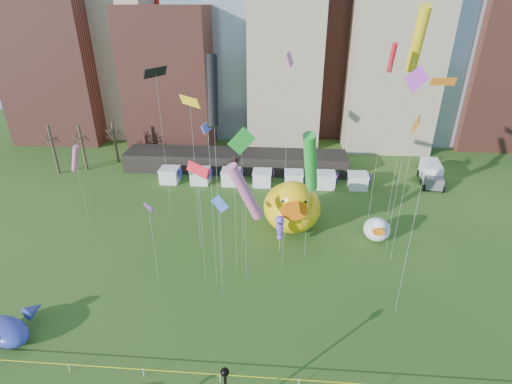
# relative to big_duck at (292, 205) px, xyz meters

# --- Properties ---
(ground) EXTENTS (160.00, 160.00, 0.00)m
(ground) POSITION_rel_big_duck_xyz_m (-5.56, -22.70, -3.51)
(ground) COLOR #224816
(ground) RESTS_ON ground
(skyline) EXTENTS (101.00, 23.00, 68.00)m
(skyline) POSITION_rel_big_duck_xyz_m (-3.31, 38.36, 17.93)
(skyline) COLOR brown
(skyline) RESTS_ON ground
(pavilion) EXTENTS (38.00, 6.00, 3.20)m
(pavilion) POSITION_rel_big_duck_xyz_m (-9.56, 19.30, -1.91)
(pavilion) COLOR black
(pavilion) RESTS_ON ground
(vendor_tents) EXTENTS (33.24, 2.80, 2.40)m
(vendor_tents) POSITION_rel_big_duck_xyz_m (-4.54, 13.30, -2.40)
(vendor_tents) COLOR white
(vendor_tents) RESTS_ON ground
(bare_trees) EXTENTS (8.44, 6.44, 8.50)m
(bare_trees) POSITION_rel_big_duck_xyz_m (-35.73, 17.84, 0.50)
(bare_trees) COLOR #382B21
(bare_trees) RESTS_ON ground
(caution_tape) EXTENTS (50.00, 0.06, 0.90)m
(caution_tape) POSITION_rel_big_duck_xyz_m (-5.56, -22.70, -2.83)
(caution_tape) COLOR white
(caution_tape) RESTS_ON ground
(big_duck) EXTENTS (7.46, 9.97, 7.64)m
(big_duck) POSITION_rel_big_duck_xyz_m (0.00, 0.00, 0.00)
(big_duck) COLOR yellow
(big_duck) RESTS_ON ground
(small_duck) EXTENTS (3.86, 4.71, 3.41)m
(small_duck) POSITION_rel_big_duck_xyz_m (10.37, -1.57, -1.94)
(small_duck) COLOR white
(small_duck) RESTS_ON ground
(seahorse_green) EXTENTS (1.82, 2.01, 6.55)m
(seahorse_green) POSITION_rel_big_duck_xyz_m (-0.75, -2.00, 1.35)
(seahorse_green) COLOR silver
(seahorse_green) RESTS_ON ground
(seahorse_purple) EXTENTS (1.37, 1.55, 4.78)m
(seahorse_purple) POSITION_rel_big_duck_xyz_m (-1.40, -4.98, -0.05)
(seahorse_purple) COLOR silver
(seahorse_purple) RESTS_ON ground
(whale_inflatable) EXTENTS (5.64, 6.19, 2.20)m
(whale_inflatable) POSITION_rel_big_duck_xyz_m (-24.40, -19.83, -2.50)
(whale_inflatable) COLOR #3C3188
(whale_inflatable) RESTS_ON ground
(box_truck) EXTENTS (3.79, 7.64, 3.11)m
(box_truck) POSITION_rel_big_duck_xyz_m (22.53, 16.41, -1.91)
(box_truck) COLOR white
(box_truck) RESTS_ON ground
(kite_0) EXTENTS (2.57, 2.34, 13.08)m
(kite_0) POSITION_rel_big_duck_xyz_m (-9.03, -10.80, 9.05)
(kite_0) COLOR silver
(kite_0) RESTS_ON ground
(kite_1) EXTENTS (2.24, 1.73, 10.74)m
(kite_1) POSITION_rel_big_duck_xyz_m (-27.20, 0.44, 5.32)
(kite_1) COLOR silver
(kite_1) RESTS_ON ground
(kite_2) EXTENTS (1.30, 3.21, 22.80)m
(kite_2) POSITION_rel_big_duck_xyz_m (-6.86, -13.18, 16.63)
(kite_2) COLOR silver
(kite_2) RESTS_ON ground
(kite_3) EXTENTS (2.29, 4.47, 15.35)m
(kite_3) POSITION_rel_big_duck_xyz_m (1.46, -6.12, 8.19)
(kite_3) COLOR silver
(kite_3) RESTS_ON ground
(kite_4) EXTENTS (1.74, 4.18, 26.21)m
(kite_4) POSITION_rel_big_duck_xyz_m (12.25, 1.44, 19.25)
(kite_4) COLOR silver
(kite_4) RESTS_ON ground
(kite_5) EXTENTS (1.94, 0.67, 9.02)m
(kite_5) POSITION_rel_big_duck_xyz_m (-7.54, -8.65, 4.37)
(kite_5) COLOR silver
(kite_5) RESTS_ON ground
(kite_6) EXTENTS (1.67, 3.76, 16.33)m
(kite_6) POSITION_rel_big_duck_xyz_m (11.25, -5.67, 12.19)
(kite_6) COLOR silver
(kite_6) RESTS_ON ground
(kite_7) EXTENTS (1.54, 2.32, 21.04)m
(kite_7) POSITION_rel_big_duck_xyz_m (11.17, -3.65, 15.73)
(kite_7) COLOR silver
(kite_7) RESTS_ON ground
(kite_8) EXTENTS (0.15, 1.81, 13.24)m
(kite_8) POSITION_rel_big_duck_xyz_m (-6.02, -8.42, 8.45)
(kite_8) COLOR silver
(kite_8) RESTS_ON ground
(kite_9) EXTENTS (0.78, 3.55, 22.49)m
(kite_9) POSITION_rel_big_duck_xyz_m (-1.06, -8.47, 18.32)
(kite_9) COLOR silver
(kite_9) RESTS_ON ground
(kite_10) EXTENTS (1.99, 3.52, 19.54)m
(kite_10) POSITION_rel_big_duck_xyz_m (-16.48, 2.67, 15.39)
(kite_10) COLOR silver
(kite_10) RESTS_ON ground
(kite_11) EXTENTS (3.01, 0.92, 14.51)m
(kite_11) POSITION_rel_big_duck_xyz_m (-5.82, -3.49, 9.29)
(kite_11) COLOR silver
(kite_11) RESTS_ON ground
(kite_12) EXTENTS (2.59, 2.45, 17.90)m
(kite_12) POSITION_rel_big_duck_xyz_m (-10.75, -4.92, 13.81)
(kite_12) COLOR silver
(kite_12) RESTS_ON ground
(kite_13) EXTENTS (0.75, 2.34, 17.12)m
(kite_13) POSITION_rel_big_duck_xyz_m (-7.81, -11.11, 13.08)
(kite_13) COLOR silver
(kite_13) RESTS_ON ground
(kite_14) EXTENTS (1.76, 0.43, 21.57)m
(kite_14) POSITION_rel_big_duck_xyz_m (9.62, -14.25, 17.30)
(kite_14) COLOR silver
(kite_14) RESTS_ON ground
(kite_15) EXTENTS (1.35, 1.33, 8.98)m
(kite_15) POSITION_rel_big_duck_xyz_m (-13.96, -11.22, 5.12)
(kite_15) COLOR silver
(kite_15) RESTS_ON ground
(kite_16) EXTENTS (0.67, 1.85, 22.73)m
(kite_16) POSITION_rel_big_duck_xyz_m (9.39, -0.52, 17.62)
(kite_16) COLOR silver
(kite_16) RESTS_ON ground
(kite_17) EXTENTS (3.73, 2.87, 13.27)m
(kite_17) POSITION_rel_big_duck_xyz_m (-4.80, -10.03, 6.59)
(kite_17) COLOR silver
(kite_17) RESTS_ON ground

